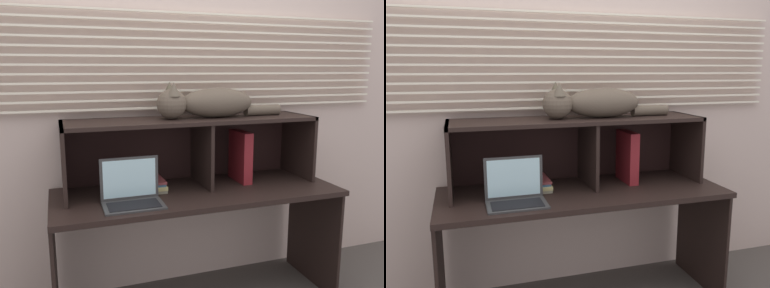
{
  "view_description": "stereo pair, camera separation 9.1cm",
  "coord_description": "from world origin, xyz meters",
  "views": [
    {
      "loc": [
        -0.75,
        -1.87,
        1.41
      ],
      "look_at": [
        0.0,
        0.31,
        0.97
      ],
      "focal_mm": 37.12,
      "sensor_mm": 36.0,
      "label": 1
    },
    {
      "loc": [
        -0.67,
        -1.9,
        1.41
      ],
      "look_at": [
        0.0,
        0.31,
        0.97
      ],
      "focal_mm": 37.12,
      "sensor_mm": 36.0,
      "label": 2
    }
  ],
  "objects": [
    {
      "name": "hutch_shelf_unit",
      "position": [
        0.01,
        0.34,
        1.01
      ],
      "size": [
        1.48,
        0.38,
        0.41
      ],
      "color": "black",
      "rests_on": "desk"
    },
    {
      "name": "binder_upright",
      "position": [
        0.32,
        0.31,
        0.87
      ],
      "size": [
        0.06,
        0.23,
        0.31
      ],
      "primitive_type": "cube",
      "color": "maroon",
      "rests_on": "desk"
    },
    {
      "name": "cat",
      "position": [
        0.09,
        0.31,
        1.21
      ],
      "size": [
        0.78,
        0.19,
        0.21
      ],
      "color": "brown",
      "rests_on": "hutch_shelf_unit"
    },
    {
      "name": "book_stack",
      "position": [
        -0.27,
        0.31,
        0.75
      ],
      "size": [
        0.17,
        0.24,
        0.07
      ],
      "color": "gray",
      "rests_on": "desk"
    },
    {
      "name": "desk",
      "position": [
        0.0,
        0.21,
        0.59
      ],
      "size": [
        1.64,
        0.61,
        0.71
      ],
      "color": "black",
      "rests_on": "ground"
    },
    {
      "name": "back_panel_with_blinds",
      "position": [
        0.0,
        0.55,
        1.25
      ],
      "size": [
        4.4,
        0.08,
        2.5
      ],
      "color": "beige",
      "rests_on": "ground"
    },
    {
      "name": "laptop",
      "position": [
        -0.41,
        0.09,
        0.77
      ],
      "size": [
        0.31,
        0.2,
        0.24
      ],
      "color": "#353535",
      "rests_on": "desk"
    }
  ]
}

